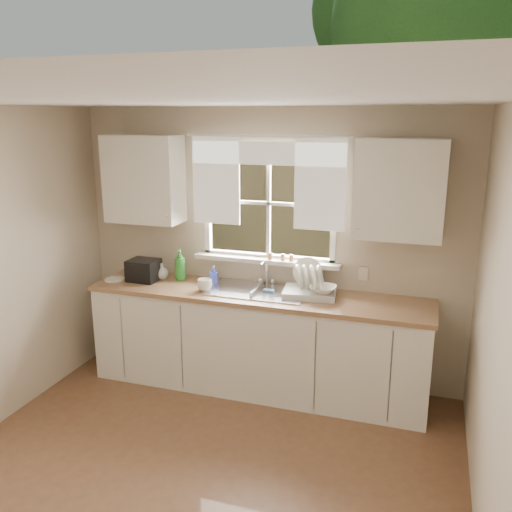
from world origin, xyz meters
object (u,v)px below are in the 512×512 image
(cup, at_px, (205,285))
(black_appliance, at_px, (144,270))
(dish_rack, at_px, (310,288))
(soap_bottle_a, at_px, (180,265))

(cup, bearing_deg, black_appliance, 154.46)
(dish_rack, distance_m, cup, 0.93)
(black_appliance, bearing_deg, dish_rack, 3.19)
(soap_bottle_a, relative_size, cup, 2.20)
(soap_bottle_a, bearing_deg, cup, -32.83)
(soap_bottle_a, bearing_deg, black_appliance, -156.70)
(cup, relative_size, black_appliance, 0.49)
(dish_rack, height_order, black_appliance, dish_rack)
(soap_bottle_a, distance_m, black_appliance, 0.34)
(dish_rack, relative_size, soap_bottle_a, 1.64)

